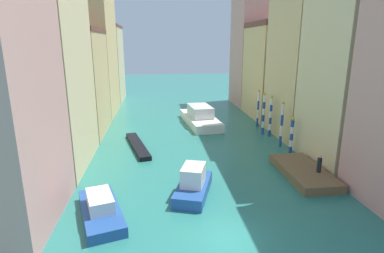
{
  "coord_description": "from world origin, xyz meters",
  "views": [
    {
      "loc": [
        -3.99,
        -15.95,
        11.23
      ],
      "look_at": [
        0.19,
        20.07,
        1.5
      ],
      "focal_mm": 29.23,
      "sensor_mm": 36.0,
      "label": 1
    }
  ],
  "objects_px": {
    "person_on_dock": "(319,164)",
    "motorboat_0": "(193,184)",
    "mooring_pole_1": "(282,124)",
    "vaporetto_white": "(200,117)",
    "waterfront_dock": "(303,172)",
    "gondola_black": "(138,146)",
    "mooring_pole_0": "(292,135)",
    "motorboat_1": "(101,209)",
    "mooring_pole_4": "(258,108)",
    "mooring_pole_2": "(271,116)",
    "mooring_pole_3": "(264,113)"
  },
  "relations": [
    {
      "from": "person_on_dock",
      "to": "motorboat_0",
      "type": "distance_m",
      "value": 10.87
    },
    {
      "from": "mooring_pole_1",
      "to": "vaporetto_white",
      "type": "bearing_deg",
      "value": 124.64
    },
    {
      "from": "waterfront_dock",
      "to": "person_on_dock",
      "type": "bearing_deg",
      "value": -49.49
    },
    {
      "from": "gondola_black",
      "to": "motorboat_0",
      "type": "height_order",
      "value": "motorboat_0"
    },
    {
      "from": "mooring_pole_0",
      "to": "waterfront_dock",
      "type": "bearing_deg",
      "value": -103.03
    },
    {
      "from": "person_on_dock",
      "to": "motorboat_1",
      "type": "distance_m",
      "value": 17.7
    },
    {
      "from": "vaporetto_white",
      "to": "mooring_pole_1",
      "type": "bearing_deg",
      "value": -55.36
    },
    {
      "from": "motorboat_1",
      "to": "person_on_dock",
      "type": "bearing_deg",
      "value": 12.5
    },
    {
      "from": "mooring_pole_0",
      "to": "mooring_pole_4",
      "type": "bearing_deg",
      "value": 90.31
    },
    {
      "from": "mooring_pole_2",
      "to": "gondola_black",
      "type": "height_order",
      "value": "mooring_pole_2"
    },
    {
      "from": "gondola_black",
      "to": "waterfront_dock",
      "type": "bearing_deg",
      "value": -32.36
    },
    {
      "from": "mooring_pole_0",
      "to": "mooring_pole_4",
      "type": "relative_size",
      "value": 0.77
    },
    {
      "from": "mooring_pole_4",
      "to": "vaporetto_white",
      "type": "relative_size",
      "value": 0.45
    },
    {
      "from": "waterfront_dock",
      "to": "mooring_pole_2",
      "type": "height_order",
      "value": "mooring_pole_2"
    },
    {
      "from": "mooring_pole_2",
      "to": "gondola_black",
      "type": "relative_size",
      "value": 0.56
    },
    {
      "from": "waterfront_dock",
      "to": "vaporetto_white",
      "type": "bearing_deg",
      "value": 108.7
    },
    {
      "from": "person_on_dock",
      "to": "gondola_black",
      "type": "height_order",
      "value": "person_on_dock"
    },
    {
      "from": "person_on_dock",
      "to": "vaporetto_white",
      "type": "distance_m",
      "value": 21.18
    },
    {
      "from": "mooring_pole_1",
      "to": "mooring_pole_3",
      "type": "height_order",
      "value": "mooring_pole_3"
    },
    {
      "from": "person_on_dock",
      "to": "mooring_pole_0",
      "type": "height_order",
      "value": "mooring_pole_0"
    },
    {
      "from": "mooring_pole_2",
      "to": "mooring_pole_4",
      "type": "height_order",
      "value": "mooring_pole_2"
    },
    {
      "from": "waterfront_dock",
      "to": "mooring_pole_4",
      "type": "distance_m",
      "value": 16.84
    },
    {
      "from": "mooring_pole_2",
      "to": "vaporetto_white",
      "type": "bearing_deg",
      "value": 137.69
    },
    {
      "from": "waterfront_dock",
      "to": "motorboat_1",
      "type": "relative_size",
      "value": 1.15
    },
    {
      "from": "mooring_pole_0",
      "to": "motorboat_0",
      "type": "height_order",
      "value": "mooring_pole_0"
    },
    {
      "from": "waterfront_dock",
      "to": "motorboat_1",
      "type": "xyz_separation_m",
      "value": [
        -16.43,
        -4.8,
        0.22
      ]
    },
    {
      "from": "mooring_pole_1",
      "to": "vaporetto_white",
      "type": "xyz_separation_m",
      "value": [
        -7.53,
        10.9,
        -1.63
      ]
    },
    {
      "from": "mooring_pole_3",
      "to": "vaporetto_white",
      "type": "distance_m",
      "value": 9.45
    },
    {
      "from": "mooring_pole_2",
      "to": "gondola_black",
      "type": "bearing_deg",
      "value": -170.95
    },
    {
      "from": "mooring_pole_3",
      "to": "motorboat_1",
      "type": "height_order",
      "value": "mooring_pole_3"
    },
    {
      "from": "person_on_dock",
      "to": "mooring_pole_1",
      "type": "bearing_deg",
      "value": 88.13
    },
    {
      "from": "waterfront_dock",
      "to": "gondola_black",
      "type": "relative_size",
      "value": 0.84
    },
    {
      "from": "waterfront_dock",
      "to": "mooring_pole_0",
      "type": "distance_m",
      "value": 6.14
    },
    {
      "from": "mooring_pole_0",
      "to": "motorboat_0",
      "type": "xyz_separation_m",
      "value": [
        -11.27,
        -8.08,
        -1.16
      ]
    },
    {
      "from": "vaporetto_white",
      "to": "gondola_black",
      "type": "relative_size",
      "value": 1.25
    },
    {
      "from": "waterfront_dock",
      "to": "gondola_black",
      "type": "bearing_deg",
      "value": 147.64
    },
    {
      "from": "mooring_pole_1",
      "to": "waterfront_dock",
      "type": "bearing_deg",
      "value": -98.01
    },
    {
      "from": "mooring_pole_4",
      "to": "waterfront_dock",
      "type": "bearing_deg",
      "value": -94.39
    },
    {
      "from": "gondola_black",
      "to": "motorboat_0",
      "type": "xyz_separation_m",
      "value": [
        4.82,
        -11.66,
        0.6
      ]
    },
    {
      "from": "waterfront_dock",
      "to": "vaporetto_white",
      "type": "height_order",
      "value": "vaporetto_white"
    },
    {
      "from": "waterfront_dock",
      "to": "mooring_pole_4",
      "type": "relative_size",
      "value": 1.49
    },
    {
      "from": "mooring_pole_1",
      "to": "vaporetto_white",
      "type": "height_order",
      "value": "mooring_pole_1"
    },
    {
      "from": "mooring_pole_0",
      "to": "mooring_pole_2",
      "type": "height_order",
      "value": "mooring_pole_2"
    },
    {
      "from": "mooring_pole_0",
      "to": "motorboat_0",
      "type": "distance_m",
      "value": 13.91
    },
    {
      "from": "waterfront_dock",
      "to": "mooring_pole_1",
      "type": "height_order",
      "value": "mooring_pole_1"
    },
    {
      "from": "waterfront_dock",
      "to": "motorboat_0",
      "type": "relative_size",
      "value": 1.32
    },
    {
      "from": "mooring_pole_0",
      "to": "motorboat_1",
      "type": "height_order",
      "value": "mooring_pole_0"
    },
    {
      "from": "mooring_pole_0",
      "to": "person_on_dock",
      "type": "bearing_deg",
      "value": -94.25
    },
    {
      "from": "vaporetto_white",
      "to": "motorboat_1",
      "type": "bearing_deg",
      "value": -112.91
    },
    {
      "from": "vaporetto_white",
      "to": "waterfront_dock",
      "type": "bearing_deg",
      "value": -71.3
    }
  ]
}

